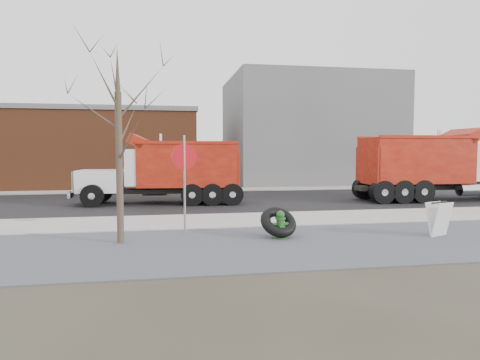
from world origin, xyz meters
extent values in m
plane|color=#383328|center=(0.00, 0.00, 0.00)|extent=(120.00, 120.00, 0.00)
cube|color=slate|center=(0.00, -3.50, 0.01)|extent=(60.00, 5.00, 0.03)
cube|color=#9E9B93|center=(0.00, 0.25, 0.03)|extent=(60.00, 2.50, 0.06)
cube|color=#9E9B93|center=(0.00, 1.55, 0.06)|extent=(60.00, 0.15, 0.11)
cube|color=black|center=(0.00, 6.30, 0.01)|extent=(60.00, 9.40, 0.02)
cube|color=#9E9B93|center=(0.00, 12.00, 0.03)|extent=(60.00, 2.00, 0.06)
cube|color=slate|center=(9.00, 18.00, 4.00)|extent=(12.00, 10.00, 8.00)
cube|color=brown|center=(-10.00, 17.00, 2.50)|extent=(20.00, 8.00, 5.00)
cube|color=slate|center=(-10.00, 17.00, 5.15)|extent=(20.20, 8.20, 0.30)
cylinder|color=#382D23|center=(-3.20, -2.60, 2.00)|extent=(0.18, 0.18, 4.00)
cone|color=#382D23|center=(-3.20, -2.60, 4.60)|extent=(0.14, 0.14, 1.20)
cylinder|color=#245E25|center=(1.15, -2.74, 0.03)|extent=(0.43, 0.43, 0.06)
cylinder|color=#245E25|center=(1.15, -2.74, 0.32)|extent=(0.22, 0.22, 0.58)
cylinder|color=#245E25|center=(1.15, -2.74, 0.58)|extent=(0.29, 0.29, 0.05)
sphere|color=#245E25|center=(1.15, -2.74, 0.68)|extent=(0.23, 0.23, 0.23)
cylinder|color=#245E25|center=(1.15, -2.74, 0.78)|extent=(0.05, 0.05, 0.06)
cylinder|color=#245E25|center=(0.99, -2.73, 0.41)|extent=(0.12, 0.11, 0.11)
cylinder|color=#245E25|center=(1.32, -2.74, 0.41)|extent=(0.12, 0.11, 0.11)
cylinder|color=#245E25|center=(1.15, -2.90, 0.39)|extent=(0.15, 0.12, 0.15)
torus|color=black|center=(1.12, -2.64, 0.46)|extent=(1.21, 1.16, 0.90)
cylinder|color=gray|center=(-1.46, -1.67, 1.46)|extent=(0.06, 0.06, 2.92)
cylinder|color=#B30C13|center=(-1.46, -1.67, 2.29)|extent=(0.78, 0.23, 0.79)
cube|color=silver|center=(5.74, -3.36, 0.51)|extent=(0.75, 0.50, 0.97)
cube|color=silver|center=(5.66, -3.17, 0.51)|extent=(0.75, 0.50, 0.97)
cube|color=black|center=(5.70, -3.26, 1.00)|extent=(0.67, 0.32, 0.04)
cube|color=black|center=(11.32, 4.86, 0.66)|extent=(8.45, 1.00, 0.22)
cube|color=silver|center=(12.76, 4.83, 1.89)|extent=(1.61, 2.29, 1.78)
cube|color=black|center=(13.51, 4.82, 2.39)|extent=(0.08, 1.97, 0.79)
cube|color=#AC280E|center=(10.04, 4.88, 1.99)|extent=(4.97, 2.45, 2.17)
cylinder|color=silver|center=(11.92, 5.78, 2.34)|extent=(0.14, 0.14, 2.37)
cylinder|color=black|center=(8.87, 5.84, 0.56)|extent=(1.09, 0.31, 1.09)
cylinder|color=black|center=(8.84, 3.95, 0.56)|extent=(1.09, 0.31, 1.09)
cube|color=black|center=(-2.12, 5.74, 0.61)|extent=(7.36, 1.30, 0.20)
cube|color=silver|center=(-4.86, 5.93, 1.10)|extent=(2.09, 1.88, 0.99)
cube|color=silver|center=(-5.93, 6.00, 1.10)|extent=(0.17, 1.57, 0.90)
cube|color=silver|center=(-2.97, 5.80, 1.72)|extent=(1.58, 2.16, 1.61)
cube|color=black|center=(-3.72, 5.85, 2.17)|extent=(0.18, 1.79, 0.72)
cube|color=#AC280E|center=(-0.95, 5.65, 1.81)|extent=(4.62, 2.46, 1.97)
cylinder|color=silver|center=(-2.18, 4.89, 2.13)|extent=(0.13, 0.13, 2.15)
cylinder|color=black|center=(-5.13, 4.98, 0.51)|extent=(1.00, 0.34, 0.99)
cylinder|color=black|center=(-5.00, 6.91, 0.51)|extent=(1.00, 0.34, 0.99)
cylinder|color=black|center=(0.06, 4.72, 0.51)|extent=(1.00, 0.34, 0.99)
cylinder|color=black|center=(0.18, 6.44, 0.51)|extent=(1.00, 0.34, 0.99)
camera|label=1|loc=(-2.02, -14.22, 2.49)|focal=32.00mm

